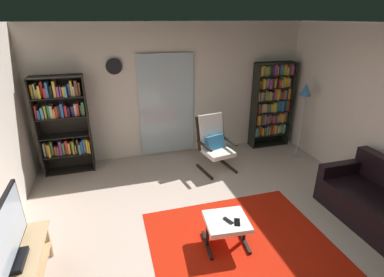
# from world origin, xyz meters

# --- Properties ---
(ground_plane) EXTENTS (7.02, 7.02, 0.00)m
(ground_plane) POSITION_xyz_m (0.00, 0.00, 0.00)
(ground_plane) COLOR #C6AF9F
(wall_back) EXTENTS (5.60, 0.06, 2.60)m
(wall_back) POSITION_xyz_m (0.00, 2.90, 1.30)
(wall_back) COLOR silver
(wall_back) RESTS_ON ground
(glass_door_panel) EXTENTS (1.10, 0.01, 2.00)m
(glass_door_panel) POSITION_xyz_m (-0.16, 2.83, 1.05)
(glass_door_panel) COLOR silver
(area_rug) EXTENTS (2.26, 2.16, 0.01)m
(area_rug) POSITION_xyz_m (0.17, -0.19, 0.00)
(area_rug) COLOR red
(area_rug) RESTS_ON ground
(tv_stand) EXTENTS (0.44, 1.23, 0.49)m
(tv_stand) POSITION_xyz_m (-2.29, -0.19, 0.32)
(tv_stand) COLOR tan
(tv_stand) RESTS_ON ground
(television) EXTENTS (0.20, 1.01, 0.64)m
(television) POSITION_xyz_m (-2.29, -0.18, 0.80)
(television) COLOR black
(television) RESTS_ON tv_stand
(bookshelf_near_tv) EXTENTS (0.86, 0.30, 1.77)m
(bookshelf_near_tv) POSITION_xyz_m (-2.08, 2.61, 0.97)
(bookshelf_near_tv) COLOR black
(bookshelf_near_tv) RESTS_ON ground
(bookshelf_near_sofa) EXTENTS (0.85, 0.30, 1.82)m
(bookshelf_near_sofa) POSITION_xyz_m (2.08, 2.67, 0.98)
(bookshelf_near_sofa) COLOR black
(bookshelf_near_sofa) RESTS_ON ground
(lounge_armchair) EXTENTS (0.67, 0.74, 1.02)m
(lounge_armchair) POSITION_xyz_m (0.54, 1.97, 0.53)
(lounge_armchair) COLOR black
(lounge_armchair) RESTS_ON ground
(ottoman) EXTENTS (0.56, 0.53, 0.38)m
(ottoman) POSITION_xyz_m (-0.02, -0.01, 0.31)
(ottoman) COLOR white
(ottoman) RESTS_ON ground
(tv_remote) EXTENTS (0.09, 0.15, 0.02)m
(tv_remote) POSITION_xyz_m (-0.02, -0.04, 0.39)
(tv_remote) COLOR black
(tv_remote) RESTS_ON ottoman
(cell_phone) EXTENTS (0.12, 0.16, 0.01)m
(cell_phone) POSITION_xyz_m (0.08, -0.09, 0.38)
(cell_phone) COLOR black
(cell_phone) RESTS_ON ottoman
(floor_lamp_by_shelf) EXTENTS (0.22, 0.22, 1.53)m
(floor_lamp_by_shelf) POSITION_xyz_m (2.35, 1.95, 1.25)
(floor_lamp_by_shelf) COLOR #A5A5AD
(floor_lamp_by_shelf) RESTS_ON ground
(wall_clock) EXTENTS (0.29, 0.03, 0.29)m
(wall_clock) POSITION_xyz_m (-1.11, 2.82, 1.85)
(wall_clock) COLOR silver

